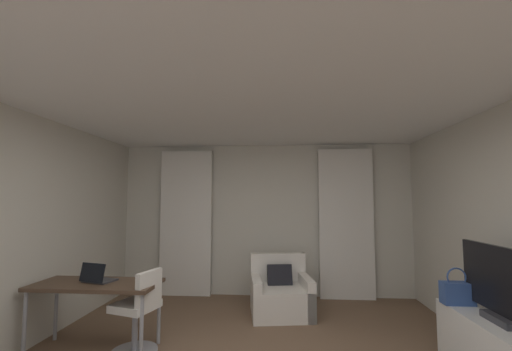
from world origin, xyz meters
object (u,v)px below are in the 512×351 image
(desk, at_px, (96,289))
(laptop, at_px, (97,278))
(tv_flatscreen, at_px, (502,287))
(desk_chair, at_px, (138,317))
(handbag_primary, at_px, (457,292))
(armchair, at_px, (281,295))

(desk, relative_size, laptop, 3.62)
(tv_flatscreen, bearing_deg, desk, 173.47)
(desk, relative_size, desk_chair, 1.53)
(desk, bearing_deg, handbag_primary, 0.60)
(desk, distance_m, desk_chair, 0.57)
(handbag_primary, bearing_deg, armchair, 145.54)
(laptop, bearing_deg, desk_chair, -7.81)
(armchair, relative_size, desk_chair, 1.07)
(armchair, xyz_separation_m, tv_flatscreen, (1.93, -1.73, 0.61))
(laptop, distance_m, handbag_primary, 3.83)
(desk, height_order, laptop, laptop)
(laptop, height_order, tv_flatscreen, tv_flatscreen)
(laptop, height_order, handbag_primary, laptop)
(desk, height_order, tv_flatscreen, tv_flatscreen)
(laptop, relative_size, handbag_primary, 1.01)
(desk, xyz_separation_m, handbag_primary, (3.82, 0.04, 0.03))
(armchair, xyz_separation_m, handbag_primary, (1.80, -1.24, 0.42))
(desk_chair, xyz_separation_m, laptop, (-0.51, 0.07, 0.38))
(armchair, height_order, desk_chair, desk_chair)
(desk_chair, distance_m, handbag_primary, 3.33)
(tv_flatscreen, xyz_separation_m, handbag_primary, (-0.12, 0.49, -0.19))
(handbag_primary, bearing_deg, desk, -179.40)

